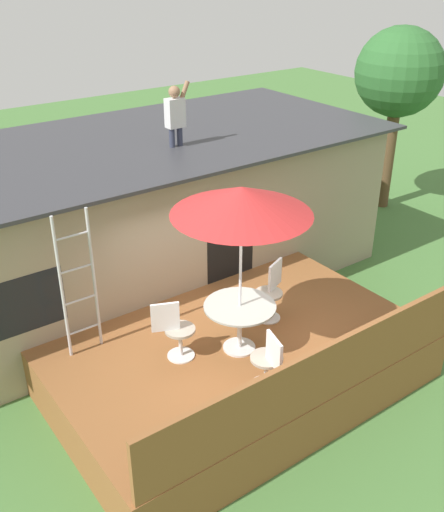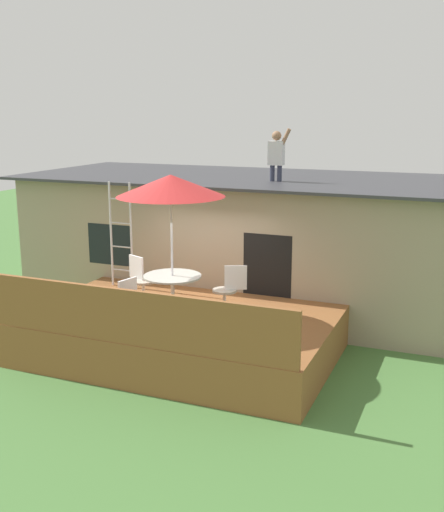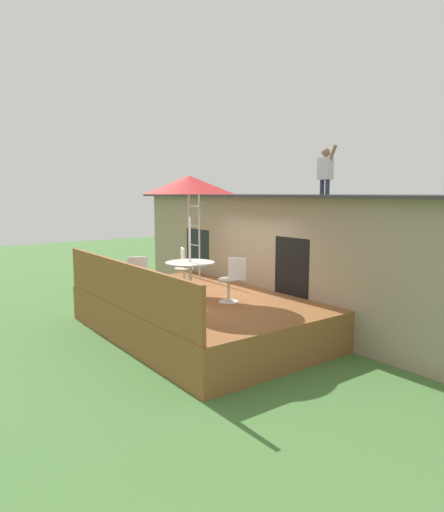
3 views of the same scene
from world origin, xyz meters
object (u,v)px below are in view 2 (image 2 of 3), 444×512
at_px(person_figure, 277,152).
at_px(patio_chair_left, 141,281).
at_px(patio_table, 173,284).
at_px(patio_chair_near, 134,304).
at_px(patio_chair_right, 229,291).
at_px(step_ladder, 121,235).
at_px(patio_umbrella, 171,186).

xyz_separation_m(person_figure, patio_chair_left, (-1.80, -2.71, -2.30)).
xyz_separation_m(patio_table, patio_chair_near, (-0.25, -0.95, -0.13)).
height_order(patio_table, person_figure, person_figure).
distance_m(patio_table, patio_chair_right, 1.01).
xyz_separation_m(patio_table, step_ladder, (-1.84, 1.31, 0.51)).
distance_m(patio_umbrella, patio_chair_near, 2.13).
relative_size(step_ladder, patio_chair_near, 2.39).
bearing_deg(person_figure, step_ladder, -147.36).
bearing_deg(patio_table, patio_chair_near, -104.50).
relative_size(patio_umbrella, step_ladder, 1.15).
distance_m(patio_umbrella, step_ladder, 2.58).
bearing_deg(patio_umbrella, patio_chair_near, -104.50).
height_order(patio_table, patio_chair_right, patio_chair_right).
xyz_separation_m(patio_umbrella, patio_chair_near, (-0.25, -0.95, -1.89)).
distance_m(patio_chair_right, patio_chair_near, 1.79).
bearing_deg(patio_table, patio_umbrella, 45.00).
distance_m(step_ladder, patio_chair_left, 1.49).
xyz_separation_m(patio_umbrella, step_ladder, (-1.84, 1.31, -1.25)).
height_order(patio_umbrella, patio_chair_left, patio_umbrella).
bearing_deg(patio_table, patio_chair_right, 23.13).
xyz_separation_m(step_ladder, patio_chair_near, (1.59, -2.26, -0.64)).
height_order(patio_umbrella, patio_chair_right, patio_umbrella).
height_order(patio_umbrella, person_figure, person_figure).
bearing_deg(step_ladder, patio_chair_right, -18.29).
height_order(patio_chair_left, patio_chair_near, same).
height_order(person_figure, patio_chair_near, person_figure).
height_order(patio_chair_right, patio_chair_near, same).
xyz_separation_m(patio_umbrella, patio_chair_right, (0.92, 0.39, -1.89)).
height_order(patio_table, patio_chair_left, patio_chair_left).
height_order(person_figure, patio_chair_left, person_figure).
height_order(step_ladder, person_figure, person_figure).
relative_size(patio_chair_left, patio_chair_right, 1.00).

